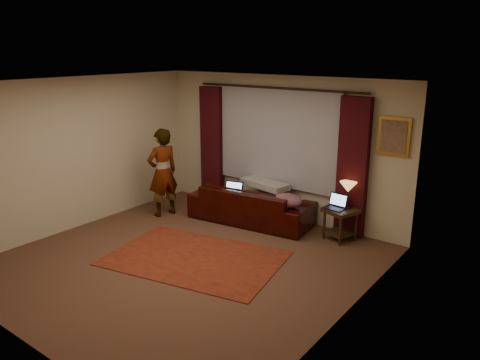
# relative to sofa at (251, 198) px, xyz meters

# --- Properties ---
(floor) EXTENTS (5.00, 5.00, 0.01)m
(floor) POSITION_rel_sofa_xyz_m (0.20, -1.92, -0.46)
(floor) COLOR brown
(floor) RESTS_ON ground
(ceiling) EXTENTS (5.00, 5.00, 0.02)m
(ceiling) POSITION_rel_sofa_xyz_m (0.20, -1.92, 2.15)
(ceiling) COLOR silver
(ceiling) RESTS_ON ground
(wall_back) EXTENTS (5.00, 0.02, 2.60)m
(wall_back) POSITION_rel_sofa_xyz_m (0.20, 0.58, 0.85)
(wall_back) COLOR beige
(wall_back) RESTS_ON ground
(wall_front) EXTENTS (5.00, 0.02, 2.60)m
(wall_front) POSITION_rel_sofa_xyz_m (0.20, -4.42, 0.85)
(wall_front) COLOR beige
(wall_front) RESTS_ON ground
(wall_left) EXTENTS (0.02, 5.00, 2.60)m
(wall_left) POSITION_rel_sofa_xyz_m (-2.30, -1.92, 0.85)
(wall_left) COLOR beige
(wall_left) RESTS_ON ground
(wall_right) EXTENTS (0.02, 5.00, 2.60)m
(wall_right) POSITION_rel_sofa_xyz_m (2.70, -1.92, 0.85)
(wall_right) COLOR beige
(wall_right) RESTS_ON ground
(sheer_curtain) EXTENTS (2.50, 0.05, 1.80)m
(sheer_curtain) POSITION_rel_sofa_xyz_m (0.20, 0.52, 1.05)
(sheer_curtain) COLOR #9F9FA7
(sheer_curtain) RESTS_ON wall_back
(drape_left) EXTENTS (0.50, 0.14, 2.30)m
(drape_left) POSITION_rel_sofa_xyz_m (-1.30, 0.47, 0.73)
(drape_left) COLOR #35090E
(drape_left) RESTS_ON floor
(drape_right) EXTENTS (0.50, 0.14, 2.30)m
(drape_right) POSITION_rel_sofa_xyz_m (1.70, 0.47, 0.73)
(drape_right) COLOR #35090E
(drape_right) RESTS_ON floor
(curtain_rod) EXTENTS (0.04, 0.04, 3.40)m
(curtain_rod) POSITION_rel_sofa_xyz_m (0.20, 0.47, 1.93)
(curtain_rod) COLOR black
(curtain_rod) RESTS_ON wall_back
(picture_frame) EXTENTS (0.50, 0.04, 0.60)m
(picture_frame) POSITION_rel_sofa_xyz_m (2.30, 0.55, 1.30)
(picture_frame) COLOR #B78330
(picture_frame) RESTS_ON wall_back
(sofa) EXTENTS (2.34, 1.23, 0.90)m
(sofa) POSITION_rel_sofa_xyz_m (0.00, 0.00, 0.00)
(sofa) COLOR black
(sofa) RESTS_ON floor
(throw_blanket) EXTENTS (0.98, 0.53, 0.11)m
(throw_blanket) POSITION_rel_sofa_xyz_m (0.11, 0.27, 0.46)
(throw_blanket) COLOR #9F9E97
(throw_blanket) RESTS_ON sofa
(clothing_pile) EXTENTS (0.63, 0.56, 0.22)m
(clothing_pile) POSITION_rel_sofa_xyz_m (0.78, -0.04, 0.11)
(clothing_pile) COLOR #7D4454
(clothing_pile) RESTS_ON sofa
(laptop_sofa) EXTENTS (0.42, 0.45, 0.25)m
(laptop_sofa) POSITION_rel_sofa_xyz_m (-0.32, -0.16, 0.12)
(laptop_sofa) COLOR black
(laptop_sofa) RESTS_ON sofa
(area_rug) EXTENTS (2.83, 2.17, 0.01)m
(area_rug) POSITION_rel_sofa_xyz_m (0.24, -1.78, -0.44)
(area_rug) COLOR maroon
(area_rug) RESTS_ON floor
(end_table) EXTENTS (0.59, 0.59, 0.54)m
(end_table) POSITION_rel_sofa_xyz_m (1.66, 0.20, -0.18)
(end_table) COLOR black
(end_table) RESTS_ON floor
(tiffany_lamp) EXTENTS (0.35, 0.35, 0.44)m
(tiffany_lamp) POSITION_rel_sofa_xyz_m (1.72, 0.29, 0.31)
(tiffany_lamp) COLOR olive
(tiffany_lamp) RESTS_ON end_table
(laptop_table) EXTENTS (0.36, 0.38, 0.23)m
(laptop_table) POSITION_rel_sofa_xyz_m (1.57, 0.14, 0.20)
(laptop_table) COLOR black
(laptop_table) RESTS_ON end_table
(person) EXTENTS (0.59, 0.59, 1.65)m
(person) POSITION_rel_sofa_xyz_m (-1.51, -0.71, 0.38)
(person) COLOR #9F9E97
(person) RESTS_ON floor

